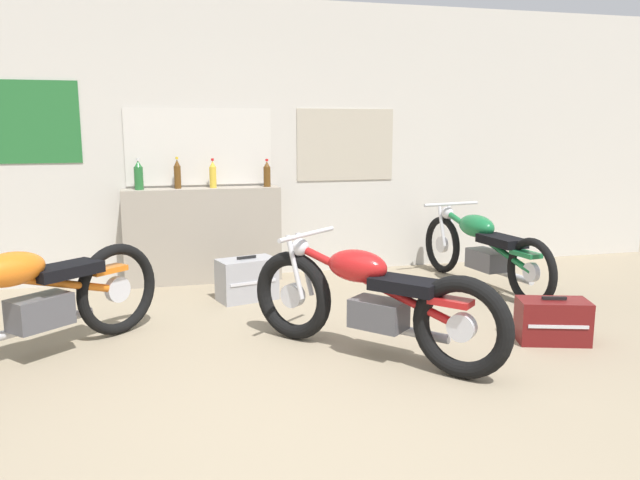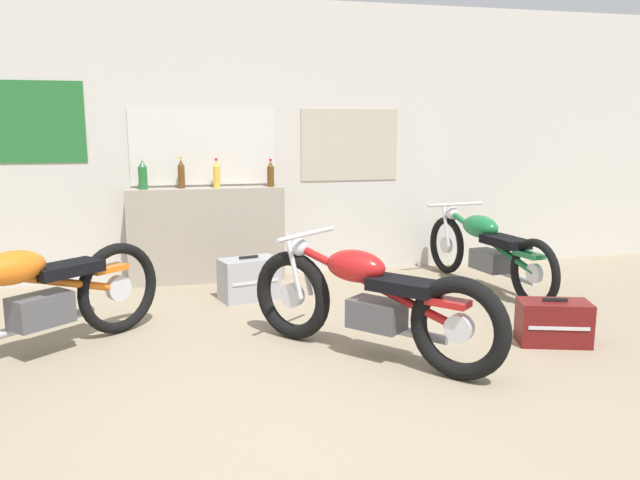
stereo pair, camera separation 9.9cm
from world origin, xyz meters
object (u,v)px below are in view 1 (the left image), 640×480
(bottle_right_center, at_px, (267,174))
(hard_case_darkred, at_px, (553,321))
(bottle_left_center, at_px, (177,175))
(bottle_center, at_px, (213,175))
(motorcycle_green, at_px, (483,248))
(bottle_leftmost, at_px, (139,176))
(hard_case_silver, at_px, (247,279))
(motorcycle_orange, at_px, (29,300))
(motorcycle_red, at_px, (370,300))

(bottle_right_center, xyz_separation_m, hard_case_darkred, (1.65, -2.45, -0.91))
(bottle_left_center, distance_m, bottle_center, 0.34)
(bottle_left_center, bearing_deg, motorcycle_green, -18.42)
(bottle_leftmost, height_order, hard_case_silver, bottle_leftmost)
(bottle_center, distance_m, motorcycle_orange, 2.47)
(bottle_center, relative_size, motorcycle_orange, 0.18)
(motorcycle_green, distance_m, motorcycle_red, 2.23)
(hard_case_silver, bearing_deg, hard_case_darkred, -40.32)
(bottle_center, bearing_deg, hard_case_silver, -75.18)
(bottle_leftmost, xyz_separation_m, hard_case_darkred, (2.90, -2.46, -0.92))
(motorcycle_orange, relative_size, hard_case_silver, 2.85)
(hard_case_silver, xyz_separation_m, hard_case_darkred, (1.98, -1.68, -0.03))
(bottle_right_center, height_order, motorcycle_red, bottle_right_center)
(bottle_center, height_order, hard_case_silver, bottle_center)
(bottle_leftmost, distance_m, hard_case_silver, 1.49)
(bottle_left_center, relative_size, hard_case_silver, 0.54)
(bottle_left_center, bearing_deg, bottle_center, -2.65)
(bottle_center, height_order, hard_case_darkred, bottle_center)
(bottle_left_center, height_order, motorcycle_green, bottle_left_center)
(motorcycle_green, xyz_separation_m, motorcycle_orange, (-3.86, -1.01, 0.03))
(bottle_left_center, distance_m, motorcycle_red, 2.77)
(motorcycle_red, bearing_deg, bottle_center, 108.76)
(motorcycle_green, xyz_separation_m, hard_case_darkred, (-0.29, -1.55, -0.23))
(bottle_leftmost, height_order, bottle_left_center, bottle_left_center)
(motorcycle_red, bearing_deg, bottle_leftmost, 122.47)
(bottle_right_center, relative_size, hard_case_darkred, 0.51)
(bottle_leftmost, distance_m, motorcycle_orange, 2.14)
(bottle_right_center, distance_m, motorcycle_green, 2.25)
(bottle_center, bearing_deg, hard_case_darkred, -48.41)
(bottle_left_center, relative_size, bottle_center, 1.07)
(bottle_right_center, distance_m, motorcycle_red, 2.50)
(bottle_leftmost, height_order, bottle_right_center, bottle_leftmost)
(hard_case_silver, distance_m, hard_case_darkred, 2.60)
(motorcycle_green, bearing_deg, hard_case_silver, 176.54)
(motorcycle_orange, xyz_separation_m, hard_case_silver, (1.59, 1.15, -0.24))
(bottle_leftmost, height_order, hard_case_darkred, bottle_leftmost)
(motorcycle_red, distance_m, hard_case_silver, 1.74)
(bottle_right_center, relative_size, motorcycle_red, 0.18)
(bottle_leftmost, xyz_separation_m, bottle_right_center, (1.24, -0.00, -0.01))
(motorcycle_red, bearing_deg, bottle_right_center, 96.66)
(bottle_left_center, xyz_separation_m, motorcycle_red, (1.16, -2.42, -0.69))
(bottle_leftmost, relative_size, bottle_left_center, 0.98)
(bottle_leftmost, xyz_separation_m, motorcycle_orange, (-0.68, -1.92, -0.66))
(motorcycle_green, xyz_separation_m, motorcycle_red, (-1.66, -1.48, 0.00))
(motorcycle_red, bearing_deg, hard_case_silver, 110.61)
(bottle_left_center, height_order, hard_case_darkred, bottle_left_center)
(bottle_leftmost, relative_size, motorcycle_red, 0.20)
(motorcycle_red, relative_size, hard_case_darkred, 2.81)
(bottle_left_center, bearing_deg, bottle_right_center, -2.19)
(motorcycle_orange, height_order, hard_case_darkred, motorcycle_orange)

